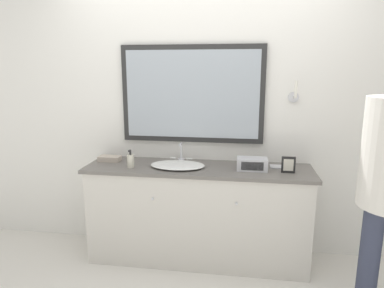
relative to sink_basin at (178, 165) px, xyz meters
name	(u,v)px	position (x,y,z in m)	size (l,w,h in m)	color
ground_plane	(193,276)	(0.17, -0.27, -0.88)	(14.00, 14.00, 0.00)	silver
wall_back	(202,114)	(0.17, 0.30, 0.40)	(8.00, 0.18, 2.55)	white
vanity_counter	(198,214)	(0.17, 0.02, -0.45)	(1.94, 0.51, 0.86)	beige
sink_basin	(178,165)	(0.00, 0.00, 0.00)	(0.47, 0.36, 0.18)	white
soap_bottle	(131,161)	(-0.39, -0.08, 0.04)	(0.06, 0.06, 0.15)	beige
appliance_box	(252,164)	(0.63, -0.01, 0.03)	(0.25, 0.13, 0.10)	#BCBCC1
picture_frame	(288,165)	(0.91, -0.04, 0.05)	(0.11, 0.01, 0.13)	black
hand_towel_near_sink	(110,159)	(-0.65, 0.09, 0.00)	(0.19, 0.11, 0.05)	#B7A899
metal_tray	(279,167)	(0.86, 0.11, -0.01)	(0.15, 0.10, 0.01)	silver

